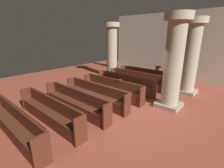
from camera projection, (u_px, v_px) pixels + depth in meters
ground_plane at (121, 107)px, 6.97m from camera, size 19.20×19.20×0.00m
back_wall at (177, 47)px, 10.67m from camera, size 10.00×0.16×4.50m
pew_row_0 at (145, 75)px, 10.47m from camera, size 3.69×0.47×0.90m
pew_row_1 at (136, 79)px, 9.66m from camera, size 3.69×0.46×0.90m
pew_row_2 at (125, 83)px, 8.85m from camera, size 3.69×0.46×0.90m
pew_row_3 at (112, 87)px, 8.05m from camera, size 3.69×0.46×0.90m
pew_row_4 at (95, 93)px, 7.24m from camera, size 3.69×0.46×0.90m
pew_row_5 at (75, 101)px, 6.43m from camera, size 3.69×0.47×0.90m
pew_row_6 at (49, 110)px, 5.62m from camera, size 3.69×0.46×0.90m
pew_row_7 at (14, 123)px, 4.81m from camera, size 3.69×0.46×0.90m
pillar_aisle_side at (191, 56)px, 8.12m from camera, size 1.10×1.10×3.87m
pillar_far_side at (112, 50)px, 11.47m from camera, size 1.10×1.10×3.87m
pillar_aisle_rear at (174, 61)px, 6.43m from camera, size 1.07×1.07×3.87m
lectern at (158, 74)px, 10.84m from camera, size 0.48×0.45×1.08m
hymn_book at (119, 80)px, 7.82m from camera, size 0.13×0.22×0.04m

